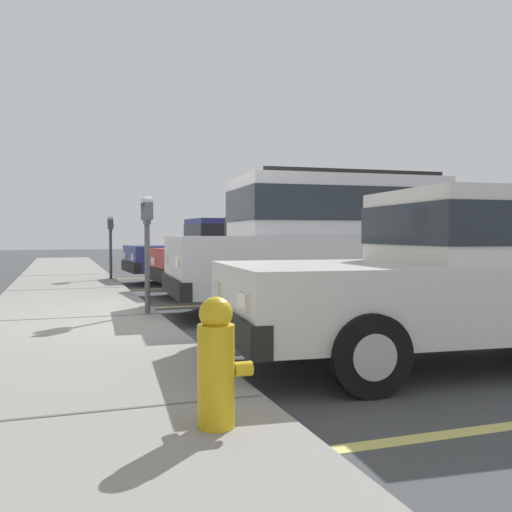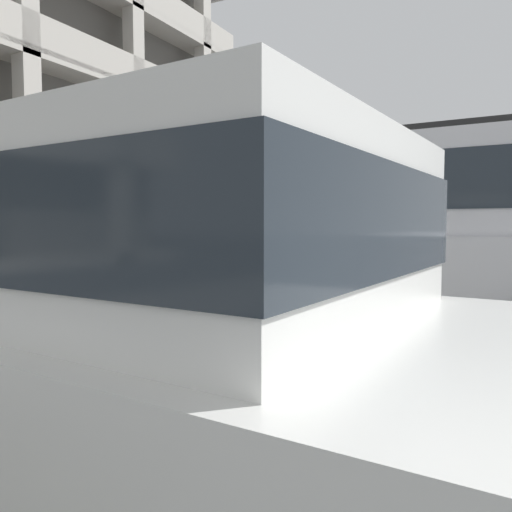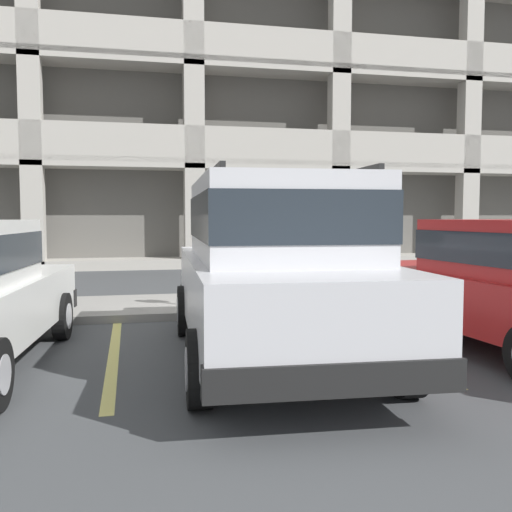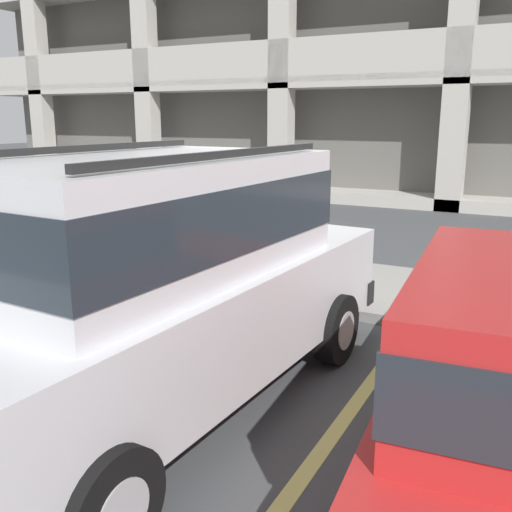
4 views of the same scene
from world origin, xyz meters
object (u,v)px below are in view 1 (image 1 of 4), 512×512
at_px(dark_hatchback, 277,252).
at_px(parking_meter_near, 147,227).
at_px(parking_meter_far, 110,232).
at_px(fire_hydrant, 216,363).
at_px(blue_coupe, 224,248).
at_px(red_sedan, 480,271).
at_px(silver_suv, 334,239).

xyz_separation_m(dark_hatchback, parking_meter_near, (-2.85, 2.92, 0.43)).
bearing_deg(dark_hatchback, parking_meter_far, 35.67).
bearing_deg(fire_hydrant, parking_meter_near, -3.71).
distance_m(dark_hatchback, parking_meter_near, 4.11).
bearing_deg(blue_coupe, parking_meter_near, 152.18).
distance_m(red_sedan, parking_meter_near, 4.16).
bearing_deg(red_sedan, blue_coupe, 3.47).
bearing_deg(dark_hatchback, blue_coupe, -0.77).
height_order(silver_suv, red_sedan, silver_suv).
bearing_deg(parking_meter_near, silver_suv, -88.96).
bearing_deg(blue_coupe, red_sedan, 175.50).
xyz_separation_m(dark_hatchback, blue_coupe, (3.10, 0.20, 0.00)).
distance_m(red_sedan, dark_hatchback, 6.15).
xyz_separation_m(parking_meter_near, fire_hydrant, (-4.58, 0.30, -0.79)).
relative_size(red_sedan, fire_hydrant, 6.58).
bearing_deg(silver_suv, blue_coupe, 3.26).
height_order(dark_hatchback, parking_meter_near, parking_meter_near).
bearing_deg(silver_suv, parking_meter_far, 26.56).
bearing_deg(dark_hatchback, parking_meter_near, 129.83).
height_order(parking_meter_far, fire_hydrant, parking_meter_far).
distance_m(red_sedan, parking_meter_far, 9.87).
relative_size(blue_coupe, parking_meter_near, 3.01).
bearing_deg(parking_meter_near, dark_hatchback, -45.75).
distance_m(parking_meter_near, fire_hydrant, 4.66).
xyz_separation_m(blue_coupe, parking_meter_near, (-5.95, 2.73, 0.43)).
height_order(red_sedan, parking_meter_near, parking_meter_near).
bearing_deg(blue_coupe, fire_hydrant, 160.78).
bearing_deg(silver_suv, fire_hydrant, 150.03).
bearing_deg(silver_suv, dark_hatchback, -0.72).
xyz_separation_m(blue_coupe, fire_hydrant, (-10.54, 3.02, -0.36)).
xyz_separation_m(silver_suv, blue_coupe, (5.90, 0.01, -0.27)).
xyz_separation_m(parking_meter_near, parking_meter_far, (6.27, -0.05, -0.04)).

